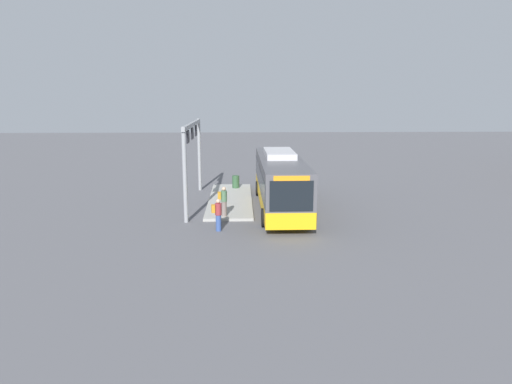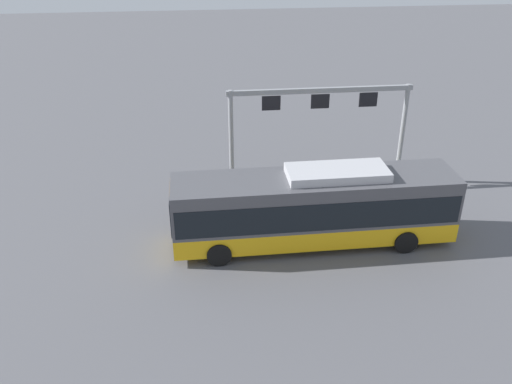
% 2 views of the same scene
% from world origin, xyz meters
% --- Properties ---
extents(ground_plane, '(120.00, 120.00, 0.00)m').
position_xyz_m(ground_plane, '(0.00, 0.00, 0.00)').
color(ground_plane, '#56565B').
extents(platform_curb, '(10.00, 2.80, 0.16)m').
position_xyz_m(platform_curb, '(-2.01, -3.10, 0.08)').
color(platform_curb, '#9E9E99').
rests_on(platform_curb, ground).
extents(bus_main, '(11.82, 2.75, 3.46)m').
position_xyz_m(bus_main, '(-0.01, -0.00, 1.81)').
color(bus_main, '#EAAD14').
rests_on(bus_main, ground).
extents(person_boarding, '(0.38, 0.55, 1.67)m').
position_xyz_m(person_boarding, '(4.75, -3.59, 0.89)').
color(person_boarding, '#334C8C').
rests_on(person_boarding, ground).
extents(person_waiting_near, '(0.36, 0.54, 1.67)m').
position_xyz_m(person_waiting_near, '(2.40, -3.38, 1.05)').
color(person_waiting_near, slate).
rests_on(person_waiting_near, platform_curb).
extents(platform_sign_gantry, '(9.11, 0.24, 5.20)m').
position_xyz_m(platform_sign_gantry, '(-1.30, -5.40, 3.74)').
color(platform_sign_gantry, gray).
rests_on(platform_sign_gantry, ground).
extents(trash_bin, '(0.52, 0.52, 0.90)m').
position_xyz_m(trash_bin, '(-5.65, -2.79, 0.61)').
color(trash_bin, '#2D5133').
rests_on(trash_bin, platform_curb).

